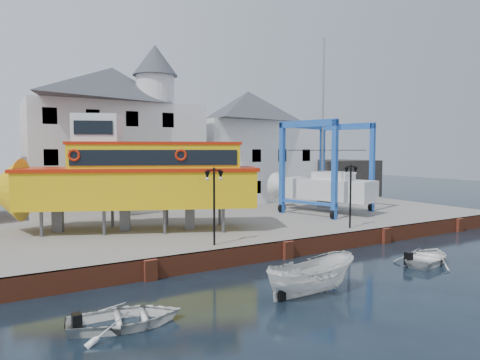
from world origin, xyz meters
TOP-DOWN VIEW (x-y plane):
  - ground at (0.00, 0.00)m, footprint 140.00×140.00m
  - hardstanding at (0.00, 11.00)m, footprint 44.00×22.00m
  - quay_wall at (-0.00, 0.10)m, footprint 44.00×0.47m
  - building_white_main at (-4.87, 18.39)m, footprint 14.00×8.30m
  - building_white_right at (9.00, 19.00)m, footprint 12.00×8.00m
  - shed_dark at (19.00, 17.00)m, footprint 8.00×7.00m
  - lamp_post_left at (-4.00, 1.20)m, footprint 1.12×0.32m
  - lamp_post_right at (6.00, 1.20)m, footprint 1.12×0.32m
  - tour_boat at (-6.97, 7.82)m, footprint 17.02×10.30m
  - travel_lift at (9.48, 8.40)m, footprint 7.83×9.74m
  - motorboat_a at (-2.70, -5.34)m, footprint 4.52×1.72m
  - motorboat_b at (6.18, -4.51)m, footprint 4.82×4.16m
  - motorboat_d at (-10.44, -4.66)m, footprint 4.35×3.43m

SIDE VIEW (x-z plane):
  - ground at x=0.00m, z-range 0.00..0.00m
  - motorboat_a at x=-2.70m, z-range -0.87..0.87m
  - motorboat_b at x=6.18m, z-range -0.42..0.42m
  - motorboat_d at x=-10.44m, z-range -0.41..0.41m
  - hardstanding at x=0.00m, z-range 0.00..1.00m
  - quay_wall at x=0.00m, z-range 0.00..1.00m
  - shed_dark at x=19.00m, z-range 1.00..5.00m
  - travel_lift at x=9.48m, z-range -3.76..10.51m
  - lamp_post_left at x=-4.00m, z-range 2.07..6.27m
  - lamp_post_right at x=6.00m, z-range 2.07..6.27m
  - tour_boat at x=-6.97m, z-range 0.79..8.11m
  - building_white_right at x=9.00m, z-range 1.00..12.20m
  - building_white_main at x=-4.87m, z-range 0.34..14.34m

